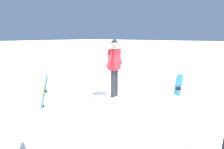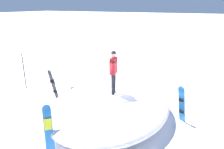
{
  "view_description": "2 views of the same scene",
  "coord_description": "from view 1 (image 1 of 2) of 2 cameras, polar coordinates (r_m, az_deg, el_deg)",
  "views": [
    {
      "loc": [
        3.94,
        -4.63,
        3.07
      ],
      "look_at": [
        -0.49,
        0.7,
        1.8
      ],
      "focal_mm": 34.2,
      "sensor_mm": 36.0,
      "label": 1
    },
    {
      "loc": [
        -3.92,
        7.68,
        4.66
      ],
      "look_at": [
        -0.3,
        0.78,
        2.06
      ],
      "focal_mm": 33.69,
      "sensor_mm": 36.0,
      "label": 2
    }
  ],
  "objects": [
    {
      "name": "snowboard_secondary_upright",
      "position": [
        8.3,
        -17.82,
        -5.54
      ],
      "size": [
        0.41,
        0.48,
        1.67
      ],
      "color": "#2672BF",
      "rests_on": "ground"
    },
    {
      "name": "snow_mound",
      "position": [
        7.01,
        1.77,
        -10.5
      ],
      "size": [
        5.13,
        6.22,
        1.14
      ],
      "primitive_type": "ellipsoid",
      "rotation": [
        0.0,
        0.0,
        0.04
      ],
      "color": "white",
      "rests_on": "ground"
    },
    {
      "name": "ground",
      "position": [
        6.81,
        -0.6,
        -16.4
      ],
      "size": [
        240.0,
        240.0,
        0.0
      ],
      "primitive_type": "plane",
      "color": "white"
    },
    {
      "name": "snowboarder_standing",
      "position": [
        6.67,
        0.68,
        3.23
      ],
      "size": [
        0.33,
        1.06,
        1.8
      ],
      "color": "black",
      "rests_on": "snow_mound"
    },
    {
      "name": "snowboard_primary_upright",
      "position": [
        8.95,
        17.05,
        -4.55
      ],
      "size": [
        0.48,
        0.48,
        1.61
      ],
      "color": "#2672BF",
      "rests_on": "ground"
    },
    {
      "name": "backpack_far",
      "position": [
        10.42,
        -1.97,
        -5.67
      ],
      "size": [
        0.46,
        0.61,
        0.37
      ],
      "color": "#383D23",
      "rests_on": "ground"
    }
  ]
}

